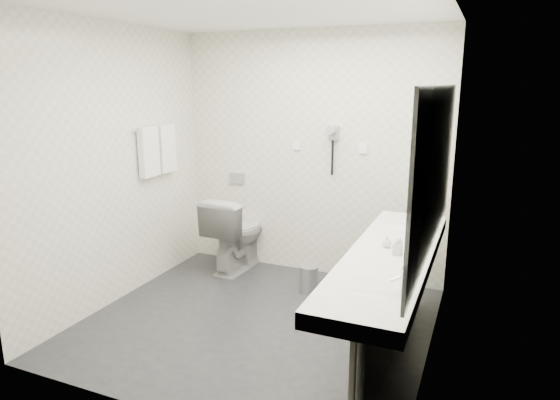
% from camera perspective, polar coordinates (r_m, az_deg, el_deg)
% --- Properties ---
extents(floor, '(2.80, 2.80, 0.00)m').
position_cam_1_polar(floor, '(4.33, -2.69, -13.90)').
color(floor, '#26262B').
rests_on(floor, ground).
extents(ceiling, '(2.80, 2.80, 0.00)m').
position_cam_1_polar(ceiling, '(3.87, -3.12, 21.05)').
color(ceiling, white).
rests_on(ceiling, wall_back).
extents(wall_back, '(2.80, 0.00, 2.80)m').
position_cam_1_polar(wall_back, '(5.09, 3.53, 5.14)').
color(wall_back, silver).
rests_on(wall_back, floor).
extents(wall_front, '(2.80, 0.00, 2.80)m').
position_cam_1_polar(wall_front, '(2.83, -14.46, -2.11)').
color(wall_front, silver).
rests_on(wall_front, floor).
extents(wall_left, '(0.00, 2.60, 2.60)m').
position_cam_1_polar(wall_left, '(4.69, -18.51, 3.72)').
color(wall_left, silver).
rests_on(wall_left, floor).
extents(wall_right, '(0.00, 2.60, 2.60)m').
position_cam_1_polar(wall_right, '(3.54, 17.95, 0.77)').
color(wall_right, silver).
rests_on(wall_right, floor).
extents(vanity_counter, '(0.55, 2.20, 0.10)m').
position_cam_1_polar(vanity_counter, '(3.51, 12.60, -6.68)').
color(vanity_counter, white).
rests_on(vanity_counter, floor).
extents(vanity_panel, '(0.03, 2.15, 0.75)m').
position_cam_1_polar(vanity_panel, '(3.67, 12.64, -12.97)').
color(vanity_panel, gray).
rests_on(vanity_panel, floor).
extents(vanity_post_far, '(0.06, 0.06, 0.75)m').
position_cam_1_polar(vanity_post_far, '(4.61, 15.44, -7.50)').
color(vanity_post_far, silver).
rests_on(vanity_post_far, floor).
extents(mirror, '(0.02, 2.20, 1.05)m').
position_cam_1_polar(mirror, '(3.31, 17.61, 3.47)').
color(mirror, '#B2BCC6').
rests_on(mirror, wall_right).
extents(basin_near, '(0.40, 0.31, 0.05)m').
position_cam_1_polar(basin_near, '(2.90, 10.19, -10.21)').
color(basin_near, white).
rests_on(basin_near, vanity_counter).
extents(basin_far, '(0.40, 0.31, 0.05)m').
position_cam_1_polar(basin_far, '(4.11, 14.33, -3.26)').
color(basin_far, white).
rests_on(basin_far, vanity_counter).
extents(faucet_near, '(0.04, 0.04, 0.15)m').
position_cam_1_polar(faucet_near, '(2.83, 14.15, -9.02)').
color(faucet_near, silver).
rests_on(faucet_near, vanity_counter).
extents(faucet_far, '(0.04, 0.04, 0.15)m').
position_cam_1_polar(faucet_far, '(4.06, 17.12, -2.32)').
color(faucet_far, silver).
rests_on(faucet_far, vanity_counter).
extents(soap_bottle_a, '(0.06, 0.06, 0.12)m').
position_cam_1_polar(soap_bottle_a, '(3.44, 13.35, -5.19)').
color(soap_bottle_a, silver).
rests_on(soap_bottle_a, vanity_counter).
extents(soap_bottle_b, '(0.09, 0.09, 0.08)m').
position_cam_1_polar(soap_bottle_b, '(3.57, 12.26, -4.73)').
color(soap_bottle_b, silver).
rests_on(soap_bottle_b, vanity_counter).
extents(soap_bottle_c, '(0.05, 0.05, 0.12)m').
position_cam_1_polar(soap_bottle_c, '(3.45, 13.70, -5.09)').
color(soap_bottle_c, silver).
rests_on(soap_bottle_c, vanity_counter).
extents(glass_left, '(0.07, 0.07, 0.11)m').
position_cam_1_polar(glass_left, '(3.76, 15.48, -3.82)').
color(glass_left, silver).
rests_on(glass_left, vanity_counter).
extents(glass_right, '(0.08, 0.08, 0.11)m').
position_cam_1_polar(glass_right, '(3.70, 16.48, -4.13)').
color(glass_right, silver).
rests_on(glass_right, vanity_counter).
extents(toilet, '(0.49, 0.82, 0.82)m').
position_cam_1_polar(toilet, '(5.34, -5.09, -3.77)').
color(toilet, white).
rests_on(toilet, floor).
extents(flush_plate, '(0.18, 0.02, 0.12)m').
position_cam_1_polar(flush_plate, '(5.47, -4.99, 2.51)').
color(flush_plate, '#B2B5BA').
rests_on(flush_plate, wall_back).
extents(pedal_bin, '(0.22, 0.22, 0.26)m').
position_cam_1_polar(pedal_bin, '(4.82, 3.37, -9.23)').
color(pedal_bin, '#B2B5BA').
rests_on(pedal_bin, floor).
extents(bin_lid, '(0.18, 0.18, 0.02)m').
position_cam_1_polar(bin_lid, '(4.77, 3.39, -7.73)').
color(bin_lid, '#B2B5BA').
rests_on(bin_lid, pedal_bin).
extents(towel_rail, '(0.02, 0.62, 0.02)m').
position_cam_1_polar(towel_rail, '(5.04, -14.19, 8.10)').
color(towel_rail, silver).
rests_on(towel_rail, wall_left).
extents(towel_near, '(0.07, 0.24, 0.48)m').
position_cam_1_polar(towel_near, '(4.95, -14.93, 5.39)').
color(towel_near, white).
rests_on(towel_near, towel_rail).
extents(towel_far, '(0.07, 0.24, 0.48)m').
position_cam_1_polar(towel_far, '(5.17, -13.03, 5.83)').
color(towel_far, white).
rests_on(towel_far, towel_rail).
extents(dryer_cradle, '(0.10, 0.04, 0.14)m').
position_cam_1_polar(dryer_cradle, '(4.96, 6.20, 7.76)').
color(dryer_cradle, gray).
rests_on(dryer_cradle, wall_back).
extents(dryer_barrel, '(0.08, 0.14, 0.08)m').
position_cam_1_polar(dryer_barrel, '(4.89, 5.97, 8.04)').
color(dryer_barrel, gray).
rests_on(dryer_barrel, dryer_cradle).
extents(dryer_cord, '(0.02, 0.02, 0.35)m').
position_cam_1_polar(dryer_cord, '(4.97, 6.08, 4.88)').
color(dryer_cord, black).
rests_on(dryer_cord, dryer_cradle).
extents(switch_plate_a, '(0.09, 0.02, 0.09)m').
position_cam_1_polar(switch_plate_a, '(5.12, 1.91, 6.33)').
color(switch_plate_a, white).
rests_on(switch_plate_a, wall_back).
extents(switch_plate_b, '(0.09, 0.02, 0.09)m').
position_cam_1_polar(switch_plate_b, '(4.91, 9.58, 5.84)').
color(switch_plate_b, white).
rests_on(switch_plate_b, wall_back).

